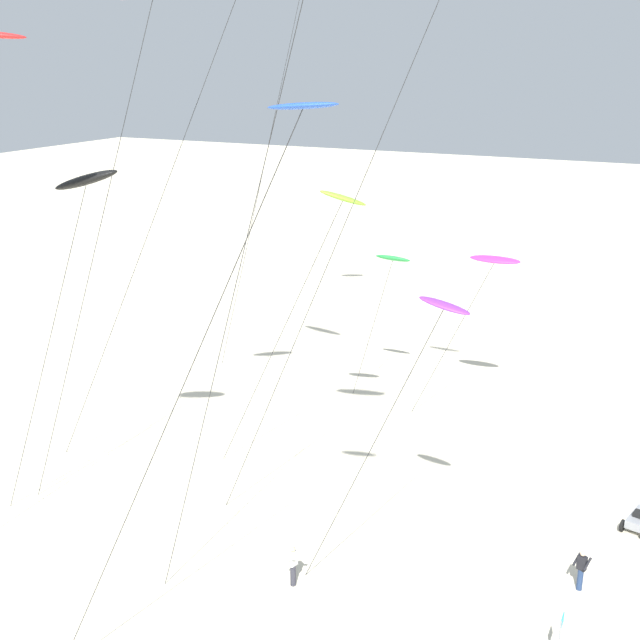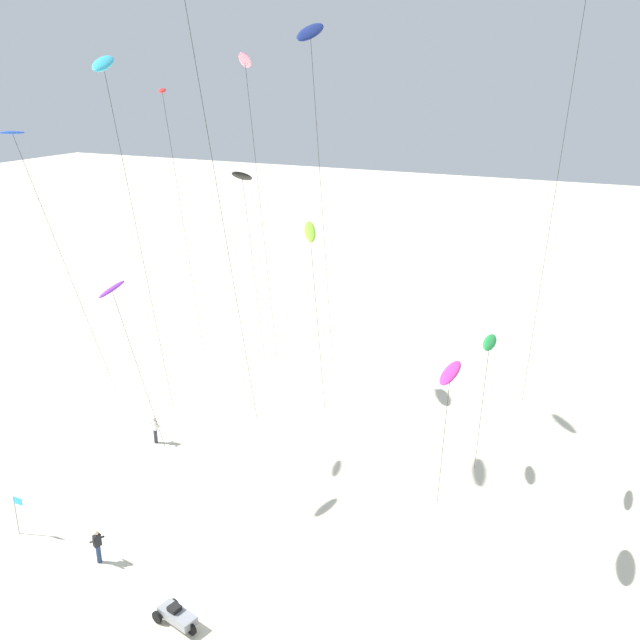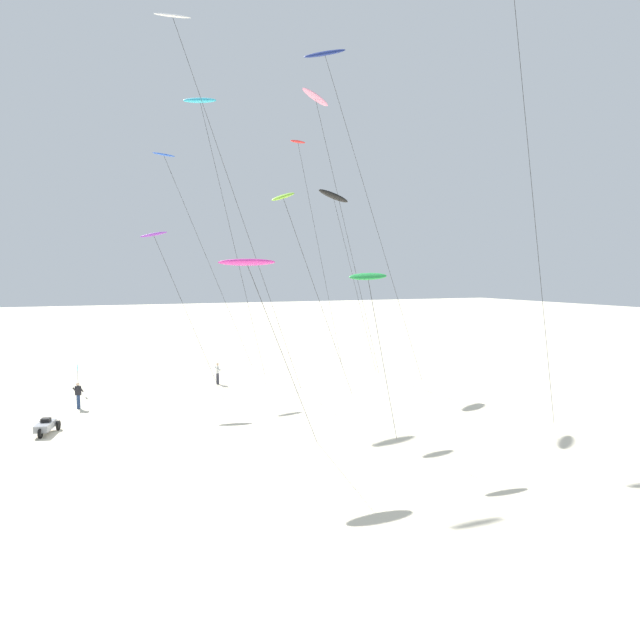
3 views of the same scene
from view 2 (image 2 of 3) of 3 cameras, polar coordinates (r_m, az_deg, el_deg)
ground_plane at (r=32.92m, az=-9.09°, el=-20.24°), size 260.00×260.00×0.00m
kite_magenta at (r=30.00m, az=10.57°, el=-4.31°), size 1.62×5.24×9.25m
kite_green at (r=35.49m, az=13.64°, el=-1.87°), size 0.98×3.11×8.66m
kite_purple at (r=34.85m, az=-16.49°, el=2.08°), size 1.66×5.57×11.53m
kite_lime at (r=36.03m, az=-0.80°, el=6.94°), size 2.50×6.74×13.71m
kite_black at (r=45.77m, az=-6.35°, el=11.49°), size 2.13×6.24×15.28m
kite_cyan at (r=37.94m, az=-17.19°, el=19.11°), size 2.74×6.94×21.92m
kite_red at (r=47.28m, az=-12.61°, el=17.05°), size 2.24×5.91×20.04m
kite_white at (r=31.58m, az=-10.76°, el=23.29°), size 3.18×10.44×24.29m
kite_pink at (r=42.43m, az=-6.08°, el=19.85°), size 2.84×8.07×22.13m
kite_blue at (r=39.94m, az=-23.42°, el=12.94°), size 2.80×8.82×18.22m
kite_navy at (r=39.09m, az=-0.77°, el=22.09°), size 3.52×11.39×23.62m
kite_flyer_nearest at (r=34.45m, az=-17.64°, el=-17.09°), size 0.65×0.67×1.67m
kite_flyer_middle at (r=43.23m, az=-13.28°, el=-8.66°), size 0.64×0.62×1.67m
beach_buggy at (r=30.92m, az=-11.59°, el=-22.49°), size 2.13×1.28×0.82m
marker_flag at (r=37.14m, az=-23.43°, el=-13.85°), size 0.56×0.05×2.10m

